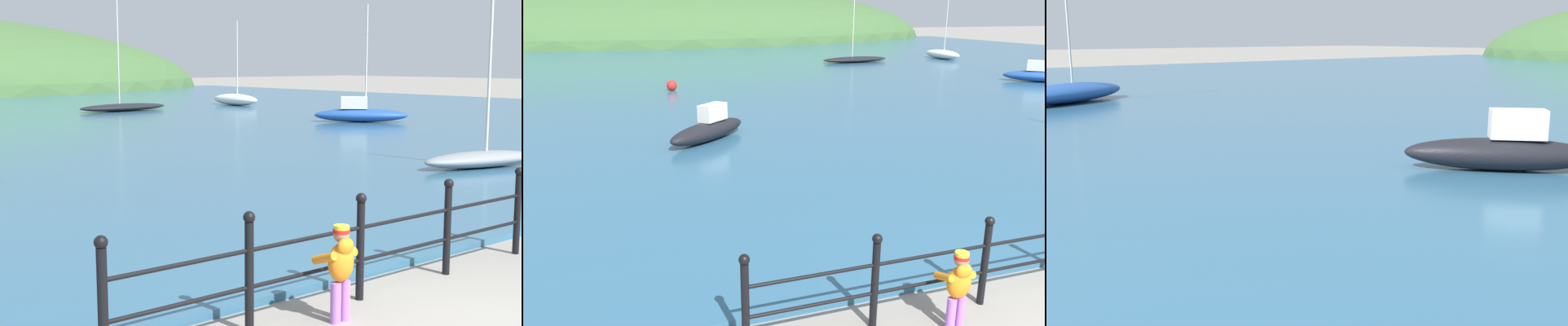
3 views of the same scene
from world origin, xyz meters
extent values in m
cylinder|color=black|center=(-3.45, 1.50, 0.55)|extent=(0.09, 0.09, 1.10)
sphere|color=black|center=(-3.45, 1.50, 1.15)|extent=(0.12, 0.12, 0.12)
cylinder|color=black|center=(-1.89, 1.50, 0.55)|extent=(0.09, 0.09, 1.10)
sphere|color=black|center=(-1.89, 1.50, 1.15)|extent=(0.12, 0.12, 0.12)
cylinder|color=black|center=(-0.34, 1.50, 0.55)|extent=(0.09, 0.09, 1.10)
sphere|color=black|center=(-0.34, 1.50, 1.15)|extent=(0.12, 0.12, 0.12)
cylinder|color=black|center=(1.22, 1.50, 0.55)|extent=(0.09, 0.09, 1.10)
sphere|color=black|center=(1.22, 1.50, 1.15)|extent=(0.12, 0.12, 0.12)
cylinder|color=black|center=(2.78, 1.50, 0.55)|extent=(0.09, 0.09, 1.10)
sphere|color=black|center=(2.78, 1.50, 1.15)|extent=(0.12, 0.12, 0.12)
cylinder|color=black|center=(-0.34, 1.50, 0.82)|extent=(6.23, 0.04, 0.04)
cylinder|color=black|center=(-0.34, 1.50, 0.45)|extent=(6.23, 0.04, 0.04)
cylinder|color=#AD66C6|center=(-1.07, 1.14, 0.21)|extent=(0.11, 0.11, 0.42)
cylinder|color=#AD66C6|center=(-0.94, 1.14, 0.21)|extent=(0.11, 0.11, 0.42)
ellipsoid|color=orange|center=(-1.00, 1.14, 0.62)|extent=(0.30, 0.22, 0.40)
ellipsoid|color=orange|center=(-1.00, 1.08, 0.80)|extent=(0.20, 0.12, 0.18)
cylinder|color=orange|center=(-1.14, 1.23, 0.67)|extent=(0.09, 0.31, 0.19)
cylinder|color=orange|center=(-0.86, 1.23, 0.67)|extent=(0.09, 0.31, 0.19)
sphere|color=#A37556|center=(-1.00, 1.14, 0.92)|extent=(0.17, 0.17, 0.17)
cylinder|color=red|center=(-1.00, 1.14, 0.94)|extent=(0.17, 0.17, 0.04)
cylinder|color=yellow|center=(-1.00, 1.14, 0.98)|extent=(0.16, 0.16, 0.04)
ellipsoid|color=gray|center=(8.98, 6.31, 0.30)|extent=(3.44, 1.61, 0.39)
cylinder|color=beige|center=(9.15, 6.28, 2.33)|extent=(0.07, 0.07, 3.66)
ellipsoid|color=silver|center=(19.70, 30.48, 0.44)|extent=(1.20, 3.88, 0.67)
cylinder|color=beige|center=(19.71, 30.28, 2.89)|extent=(0.07, 0.07, 4.24)
ellipsoid|color=#1E4793|center=(16.63, 17.47, 0.38)|extent=(3.64, 3.62, 0.57)
cube|color=silver|center=(16.41, 17.68, 0.92)|extent=(1.24, 1.24, 0.51)
cylinder|color=beige|center=(16.77, 17.33, 2.84)|extent=(0.07, 0.07, 4.35)
ellipsoid|color=black|center=(12.19, 30.21, 0.29)|extent=(5.19, 1.97, 0.38)
cylinder|color=beige|center=(11.94, 30.19, 3.28)|extent=(0.07, 0.07, 5.59)
camera|label=1|loc=(-6.10, -3.88, 2.62)|focal=50.00mm
camera|label=2|loc=(-4.60, -3.14, 3.63)|focal=35.00mm
camera|label=3|loc=(3.42, 2.20, 2.26)|focal=42.00mm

